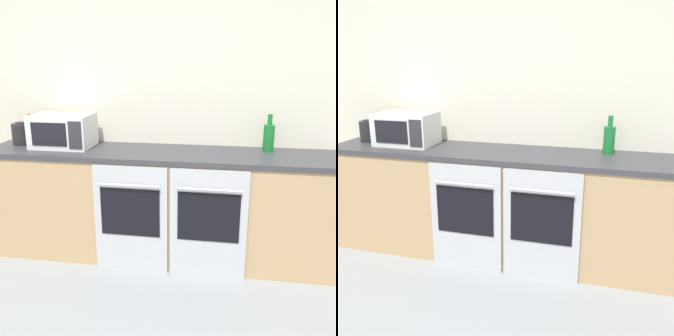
{
  "view_description": "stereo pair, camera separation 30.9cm",
  "coord_description": "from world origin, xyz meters",
  "views": [
    {
      "loc": [
        0.54,
        -0.93,
        1.66
      ],
      "look_at": [
        0.06,
        2.0,
        0.79
      ],
      "focal_mm": 40.0,
      "sensor_mm": 36.0,
      "label": 1
    },
    {
      "loc": [
        0.84,
        -0.86,
        1.66
      ],
      "look_at": [
        0.06,
        2.0,
        0.79
      ],
      "focal_mm": 40.0,
      "sensor_mm": 36.0,
      "label": 2
    }
  ],
  "objects": [
    {
      "name": "counter_back",
      "position": [
        0.0,
        2.0,
        0.47
      ],
      "size": [
        2.96,
        0.6,
        0.93
      ],
      "color": "tan",
      "rests_on": "ground_plane"
    },
    {
      "name": "bottle_green",
      "position": [
        0.86,
        2.15,
        1.05
      ],
      "size": [
        0.09,
        0.09,
        0.31
      ],
      "color": "#19722D",
      "rests_on": "counter_back"
    },
    {
      "name": "oven_right",
      "position": [
        0.42,
        1.7,
        0.45
      ],
      "size": [
        0.59,
        0.06,
        0.88
      ],
      "color": "#B7BABF",
      "rests_on": "ground_plane"
    },
    {
      "name": "bottle_amber",
      "position": [
        -1.26,
        2.22,
        1.03
      ],
      "size": [
        0.08,
        0.08,
        0.25
      ],
      "color": "#8C5114",
      "rests_on": "counter_back"
    },
    {
      "name": "oven_left",
      "position": [
        -0.19,
        1.7,
        0.45
      ],
      "size": [
        0.59,
        0.06,
        0.88
      ],
      "color": "#B7BABF",
      "rests_on": "ground_plane"
    },
    {
      "name": "wall_back",
      "position": [
        0.0,
        2.32,
        1.3
      ],
      "size": [
        10.0,
        0.06,
        2.6
      ],
      "color": "silver",
      "rests_on": "ground_plane"
    },
    {
      "name": "microwave",
      "position": [
        -0.86,
        2.04,
        1.07
      ],
      "size": [
        0.5,
        0.35,
        0.28
      ],
      "color": "silver",
      "rests_on": "counter_back"
    },
    {
      "name": "kettle",
      "position": [
        -1.27,
        2.07,
        1.03
      ],
      "size": [
        0.16,
        0.16,
        0.2
      ],
      "color": "#232326",
      "rests_on": "counter_back"
    }
  ]
}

